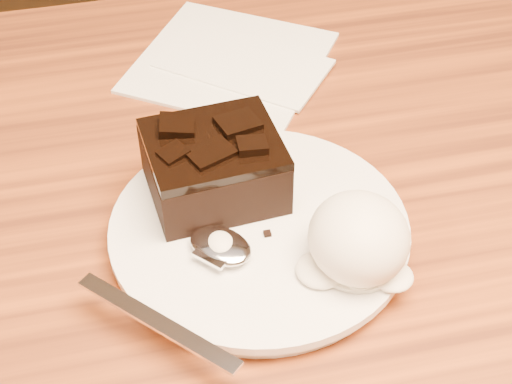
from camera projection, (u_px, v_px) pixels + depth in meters
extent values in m
cylinder|color=silver|center=(259.00, 233.00, 0.58)|extent=(0.21, 0.21, 0.02)
cube|color=black|center=(214.00, 170.00, 0.58)|extent=(0.10, 0.09, 0.04)
ellipsoid|color=white|center=(359.00, 238.00, 0.53)|extent=(0.07, 0.07, 0.06)
cylinder|color=white|center=(356.00, 261.00, 0.55)|extent=(0.06, 0.06, 0.00)
cube|color=white|center=(230.00, 60.00, 0.75)|extent=(0.22, 0.22, 0.01)
cube|color=black|center=(329.00, 258.00, 0.55)|extent=(0.01, 0.01, 0.00)
cube|color=black|center=(267.00, 234.00, 0.57)|extent=(0.01, 0.01, 0.00)
cube|color=black|center=(242.00, 217.00, 0.58)|extent=(0.00, 0.01, 0.00)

